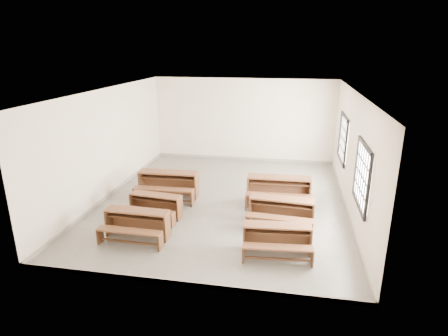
% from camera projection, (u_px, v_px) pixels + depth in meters
% --- Properties ---
extents(room, '(8.50, 8.50, 3.20)m').
position_uv_depth(room, '(227.00, 129.00, 10.41)').
color(room, slate).
rests_on(room, ground).
extents(desk_set_0, '(1.54, 0.82, 0.68)m').
position_uv_depth(desk_set_0, '(137.00, 222.00, 8.81)').
color(desk_set_0, brown).
rests_on(desk_set_0, ground).
extents(desk_set_1, '(1.47, 0.87, 0.63)m').
position_uv_depth(desk_set_1, '(155.00, 204.00, 9.88)').
color(desk_set_1, brown).
rests_on(desk_set_1, ground).
extents(desk_set_2, '(1.78, 0.96, 0.79)m').
position_uv_depth(desk_set_2, '(168.00, 183.00, 11.16)').
color(desk_set_2, brown).
rests_on(desk_set_2, ground).
extents(desk_set_3, '(1.53, 0.88, 0.66)m').
position_uv_depth(desk_set_3, '(277.00, 237.00, 8.14)').
color(desk_set_3, brown).
rests_on(desk_set_3, ground).
extents(desk_set_4, '(1.68, 0.96, 0.73)m').
position_uv_depth(desk_set_4, '(281.00, 210.00, 9.39)').
color(desk_set_4, brown).
rests_on(desk_set_4, ground).
extents(desk_set_5, '(1.83, 0.99, 0.81)m').
position_uv_depth(desk_set_5, '(279.00, 188.00, 10.69)').
color(desk_set_5, brown).
rests_on(desk_set_5, ground).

